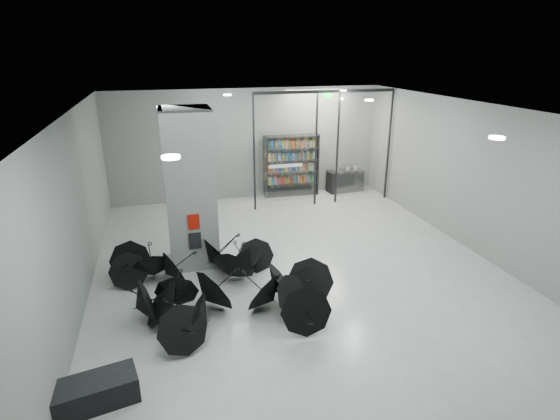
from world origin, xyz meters
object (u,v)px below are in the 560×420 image
object	(u,v)px
bench	(92,393)
shop_counter	(345,181)
column	(190,189)
umbrella_cluster	(216,287)
bookshelf	(291,166)

from	to	relation	value
bench	shop_counter	size ratio (longest dim) A/B	0.99
column	umbrella_cluster	xyz separation A→B (m)	(0.29, -2.05, -1.69)
bench	umbrella_cluster	distance (m)	3.48
column	bookshelf	xyz separation A→B (m)	(4.09, 4.75, -0.85)
bench	shop_counter	world-z (taller)	shop_counter
column	bookshelf	world-z (taller)	column
bookshelf	umbrella_cluster	bearing A→B (deg)	-116.44
umbrella_cluster	bench	bearing A→B (deg)	-131.17
column	umbrella_cluster	world-z (taller)	column
bookshelf	umbrella_cluster	distance (m)	7.83
shop_counter	bench	bearing A→B (deg)	-136.08
column	shop_counter	xyz separation A→B (m)	(6.26, 4.64, -1.58)
umbrella_cluster	shop_counter	bearing A→B (deg)	48.22
column	bench	bearing A→B (deg)	-113.21
bookshelf	shop_counter	size ratio (longest dim) A/B	1.65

